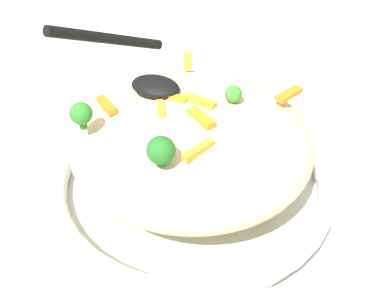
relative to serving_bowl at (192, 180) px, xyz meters
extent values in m
plane|color=beige|center=(0.00, 0.00, -0.02)|extent=(2.40, 2.40, 0.00)
cylinder|color=silver|center=(0.00, 0.00, -0.01)|extent=(0.30, 0.30, 0.02)
torus|color=silver|center=(0.00, 0.00, 0.01)|extent=(0.33, 0.33, 0.02)
torus|color=black|center=(0.00, 0.00, 0.01)|extent=(0.32, 0.32, 0.00)
ellipsoid|color=beige|center=(0.00, 0.00, 0.06)|extent=(0.26, 0.26, 0.09)
cube|color=orange|center=(-0.02, -0.02, 0.11)|extent=(0.02, 0.03, 0.01)
cube|color=orange|center=(0.02, -0.02, 0.11)|extent=(0.04, 0.03, 0.01)
cube|color=orange|center=(-0.08, -0.04, 0.10)|extent=(0.03, 0.02, 0.01)
cube|color=orange|center=(-0.03, 0.00, 0.11)|extent=(0.04, 0.01, 0.01)
cube|color=orange|center=(0.04, -0.06, 0.10)|extent=(0.02, 0.04, 0.01)
cube|color=orange|center=(0.08, 0.08, 0.10)|extent=(0.02, 0.04, 0.01)
cube|color=orange|center=(-0.06, 0.09, 0.10)|extent=(0.03, 0.04, 0.01)
cube|color=orange|center=(0.01, 0.01, 0.11)|extent=(0.04, 0.01, 0.01)
cylinder|color=#205B1C|center=(0.02, -0.09, 0.10)|extent=(0.01, 0.01, 0.01)
sphere|color=#236B23|center=(0.02, -0.09, 0.12)|extent=(0.03, 0.03, 0.03)
cylinder|color=#296820|center=(-0.08, -0.08, 0.10)|extent=(0.01, 0.01, 0.01)
sphere|color=#2D7A28|center=(-0.08, -0.08, 0.12)|extent=(0.02, 0.02, 0.02)
cylinder|color=#377928|center=(0.03, 0.03, 0.11)|extent=(0.01, 0.01, 0.01)
sphere|color=#3D8E33|center=(0.03, 0.03, 0.11)|extent=(0.02, 0.02, 0.02)
ellipsoid|color=black|center=(-0.05, 0.01, 0.11)|extent=(0.06, 0.04, 0.02)
cylinder|color=black|center=(-0.12, 0.03, 0.14)|extent=(0.05, 0.15, 0.08)
camera|label=1|loc=(0.18, -0.33, 0.35)|focal=39.97mm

